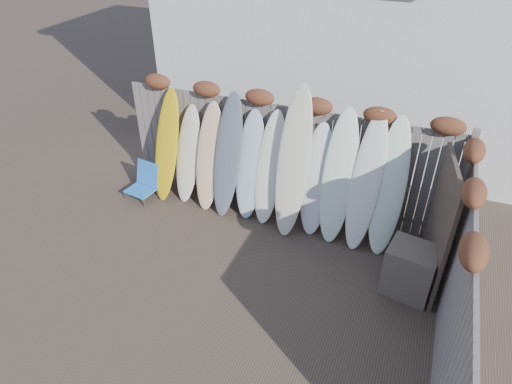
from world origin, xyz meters
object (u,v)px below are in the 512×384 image
at_px(surfboard_0, 167,146).
at_px(lattice_panel, 439,227).
at_px(beach_chair, 144,182).
at_px(wooden_crate, 410,270).

bearing_deg(surfboard_0, lattice_panel, -1.69).
xyz_separation_m(beach_chair, wooden_crate, (5.03, -0.71, 0.09)).
distance_m(beach_chair, surfboard_0, 0.88).
relative_size(beach_chair, wooden_crate, 0.84).
relative_size(beach_chair, lattice_panel, 0.33).
bearing_deg(wooden_crate, beach_chair, 171.93).
bearing_deg(beach_chair, surfboard_0, 33.33).
height_order(wooden_crate, surfboard_0, surfboard_0).
bearing_deg(beach_chair, wooden_crate, -8.07).
xyz_separation_m(lattice_panel, surfboard_0, (-4.86, 0.65, 0.02)).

